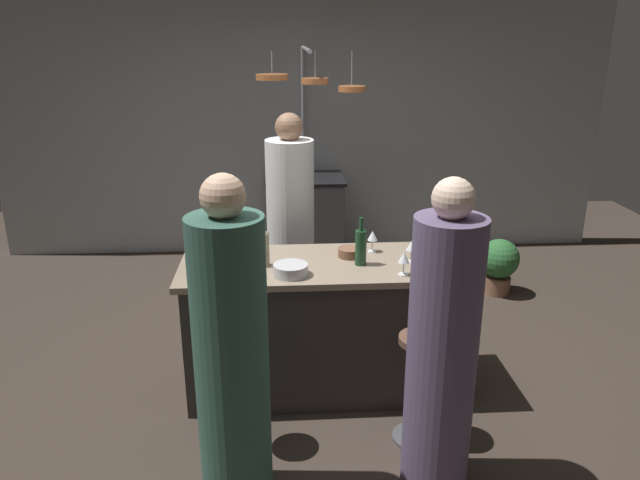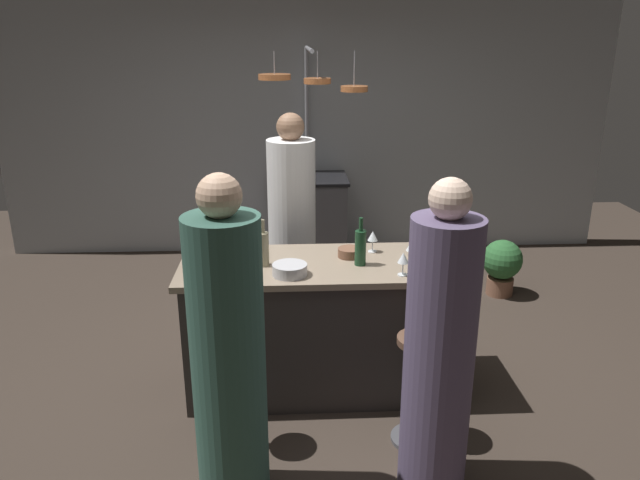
# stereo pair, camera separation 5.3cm
# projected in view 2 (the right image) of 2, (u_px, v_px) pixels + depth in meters

# --- Properties ---
(ground_plane) EXTENTS (9.00, 9.00, 0.00)m
(ground_plane) POSITION_uv_depth(u_px,v_px,m) (321.00, 385.00, 4.15)
(ground_plane) COLOR #382D26
(back_wall) EXTENTS (6.40, 0.16, 2.60)m
(back_wall) POSITION_uv_depth(u_px,v_px,m) (307.00, 131.00, 6.41)
(back_wall) COLOR #9EA3A8
(back_wall) RESTS_ON ground_plane
(kitchen_island) EXTENTS (1.80, 0.72, 0.90)m
(kitchen_island) POSITION_uv_depth(u_px,v_px,m) (321.00, 325.00, 4.00)
(kitchen_island) COLOR #332D2B
(kitchen_island) RESTS_ON ground_plane
(stove_range) EXTENTS (0.80, 0.64, 0.89)m
(stove_range) POSITION_uv_depth(u_px,v_px,m) (308.00, 219.00, 6.31)
(stove_range) COLOR #47474C
(stove_range) RESTS_ON ground_plane
(chef) EXTENTS (0.37, 0.37, 1.74)m
(chef) POSITION_uv_depth(u_px,v_px,m) (292.00, 233.00, 4.72)
(chef) COLOR white
(chef) RESTS_ON ground_plane
(bar_stool_right) EXTENTS (0.28, 0.28, 0.68)m
(bar_stool_right) POSITION_uv_depth(u_px,v_px,m) (418.00, 385.00, 3.46)
(bar_stool_right) COLOR #4C4C51
(bar_stool_right) RESTS_ON ground_plane
(guest_right) EXTENTS (0.35, 0.35, 1.67)m
(guest_right) POSITION_uv_depth(u_px,v_px,m) (439.00, 353.00, 3.01)
(guest_right) COLOR #594C6B
(guest_right) RESTS_ON ground_plane
(bar_stool_left) EXTENTS (0.28, 0.28, 0.68)m
(bar_stool_left) POSITION_uv_depth(u_px,v_px,m) (236.00, 390.00, 3.41)
(bar_stool_left) COLOR #4C4C51
(bar_stool_left) RESTS_ON ground_plane
(guest_left) EXTENTS (0.36, 0.36, 1.71)m
(guest_left) POSITION_uv_depth(u_px,v_px,m) (228.00, 359.00, 2.92)
(guest_left) COLOR #33594C
(guest_left) RESTS_ON ground_plane
(overhead_pot_rack) EXTENTS (0.89, 1.38, 2.17)m
(overhead_pot_rack) POSITION_uv_depth(u_px,v_px,m) (309.00, 103.00, 5.42)
(overhead_pot_rack) COLOR gray
(overhead_pot_rack) RESTS_ON ground_plane
(potted_plant) EXTENTS (0.36, 0.36, 0.52)m
(potted_plant) POSITION_uv_depth(u_px,v_px,m) (502.00, 264.00, 5.49)
(potted_plant) COLOR brown
(potted_plant) RESTS_ON ground_plane
(pepper_mill) EXTENTS (0.05, 0.05, 0.21)m
(pepper_mill) POSITION_uv_depth(u_px,v_px,m) (424.00, 237.00, 4.01)
(pepper_mill) COLOR #382319
(pepper_mill) RESTS_ON kitchen_island
(wine_bottle_green) EXTENTS (0.07, 0.07, 0.31)m
(wine_bottle_green) POSITION_uv_depth(u_px,v_px,m) (360.00, 247.00, 3.78)
(wine_bottle_green) COLOR #193D23
(wine_bottle_green) RESTS_ON kitchen_island
(wine_bottle_white) EXTENTS (0.07, 0.07, 0.30)m
(wine_bottle_white) POSITION_uv_depth(u_px,v_px,m) (263.00, 248.00, 3.77)
(wine_bottle_white) COLOR gray
(wine_bottle_white) RESTS_ON kitchen_island
(wine_bottle_dark) EXTENTS (0.07, 0.07, 0.31)m
(wine_bottle_dark) POSITION_uv_depth(u_px,v_px,m) (242.00, 241.00, 3.88)
(wine_bottle_dark) COLOR black
(wine_bottle_dark) RESTS_ON kitchen_island
(wine_bottle_red) EXTENTS (0.07, 0.07, 0.30)m
(wine_bottle_red) POSITION_uv_depth(u_px,v_px,m) (424.00, 255.00, 3.65)
(wine_bottle_red) COLOR #143319
(wine_bottle_red) RESTS_ON kitchen_island
(wine_bottle_amber) EXTENTS (0.07, 0.07, 0.31)m
(wine_bottle_amber) POSITION_uv_depth(u_px,v_px,m) (195.00, 250.00, 3.73)
(wine_bottle_amber) COLOR brown
(wine_bottle_amber) RESTS_ON kitchen_island
(wine_glass_near_left_guest) EXTENTS (0.07, 0.07, 0.15)m
(wine_glass_near_left_guest) POSITION_uv_depth(u_px,v_px,m) (373.00, 237.00, 4.00)
(wine_glass_near_left_guest) COLOR silver
(wine_glass_near_left_guest) RESTS_ON kitchen_island
(wine_glass_by_chef) EXTENTS (0.07, 0.07, 0.15)m
(wine_glass_by_chef) POSITION_uv_depth(u_px,v_px,m) (411.00, 247.00, 3.82)
(wine_glass_by_chef) COLOR silver
(wine_glass_by_chef) RESTS_ON kitchen_island
(wine_glass_near_right_guest) EXTENTS (0.07, 0.07, 0.15)m
(wine_glass_near_right_guest) POSITION_uv_depth(u_px,v_px,m) (403.00, 259.00, 3.62)
(wine_glass_near_right_guest) COLOR silver
(wine_glass_near_right_guest) RESTS_ON kitchen_island
(mixing_bowl_wooden) EXTENTS (0.15, 0.15, 0.06)m
(mixing_bowl_wooden) POSITION_uv_depth(u_px,v_px,m) (350.00, 253.00, 3.94)
(mixing_bowl_wooden) COLOR brown
(mixing_bowl_wooden) RESTS_ON kitchen_island
(mixing_bowl_steel) EXTENTS (0.21, 0.21, 0.07)m
(mixing_bowl_steel) POSITION_uv_depth(u_px,v_px,m) (290.00, 270.00, 3.64)
(mixing_bowl_steel) COLOR #B7B7BC
(mixing_bowl_steel) RESTS_ON kitchen_island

